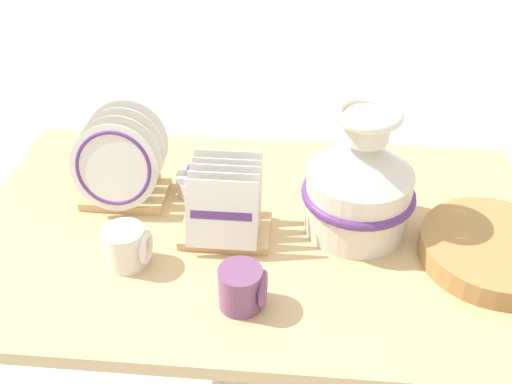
{
  "coord_description": "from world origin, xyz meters",
  "views": [
    {
      "loc": [
        0.1,
        -1.12,
        1.58
      ],
      "look_at": [
        0.0,
        0.0,
        0.76
      ],
      "focal_mm": 42.0,
      "sensor_mm": 36.0,
      "label": 1
    }
  ],
  "objects_px": {
    "dish_rack_square_plates": "(225,212)",
    "fruit_bowl": "(204,180)",
    "dish_rack_round_plates": "(121,168)",
    "ceramic_vase": "(360,182)",
    "wicker_charger_stack": "(493,250)",
    "mug_cream_glaze": "(128,247)",
    "mug_plum_glaze": "(243,288)"
  },
  "relations": [
    {
      "from": "mug_cream_glaze",
      "to": "mug_plum_glaze",
      "type": "relative_size",
      "value": 1.0
    },
    {
      "from": "dish_rack_round_plates",
      "to": "wicker_charger_stack",
      "type": "relative_size",
      "value": 0.71
    },
    {
      "from": "dish_rack_square_plates",
      "to": "mug_plum_glaze",
      "type": "height_order",
      "value": "dish_rack_square_plates"
    },
    {
      "from": "ceramic_vase",
      "to": "dish_rack_square_plates",
      "type": "xyz_separation_m",
      "value": [
        -0.31,
        -0.05,
        -0.07
      ]
    },
    {
      "from": "mug_plum_glaze",
      "to": "fruit_bowl",
      "type": "distance_m",
      "value": 0.43
    },
    {
      "from": "ceramic_vase",
      "to": "wicker_charger_stack",
      "type": "relative_size",
      "value": 0.97
    },
    {
      "from": "ceramic_vase",
      "to": "mug_plum_glaze",
      "type": "xyz_separation_m",
      "value": [
        -0.24,
        -0.28,
        -0.09
      ]
    },
    {
      "from": "wicker_charger_stack",
      "to": "mug_plum_glaze",
      "type": "bearing_deg",
      "value": -161.06
    },
    {
      "from": "ceramic_vase",
      "to": "dish_rack_square_plates",
      "type": "relative_size",
      "value": 1.52
    },
    {
      "from": "dish_rack_round_plates",
      "to": "dish_rack_square_plates",
      "type": "xyz_separation_m",
      "value": [
        0.28,
        -0.12,
        -0.03
      ]
    },
    {
      "from": "wicker_charger_stack",
      "to": "mug_cream_glaze",
      "type": "distance_m",
      "value": 0.83
    },
    {
      "from": "ceramic_vase",
      "to": "mug_cream_glaze",
      "type": "relative_size",
      "value": 3.21
    },
    {
      "from": "ceramic_vase",
      "to": "fruit_bowl",
      "type": "xyz_separation_m",
      "value": [
        -0.39,
        0.12,
        -0.1
      ]
    },
    {
      "from": "mug_plum_glaze",
      "to": "fruit_bowl",
      "type": "bearing_deg",
      "value": 109.98
    },
    {
      "from": "ceramic_vase",
      "to": "mug_cream_glaze",
      "type": "xyz_separation_m",
      "value": [
        -0.51,
        -0.17,
        -0.09
      ]
    },
    {
      "from": "mug_plum_glaze",
      "to": "wicker_charger_stack",
      "type": "bearing_deg",
      "value": 18.94
    },
    {
      "from": "ceramic_vase",
      "to": "fruit_bowl",
      "type": "height_order",
      "value": "ceramic_vase"
    },
    {
      "from": "dish_rack_square_plates",
      "to": "fruit_bowl",
      "type": "height_order",
      "value": "dish_rack_square_plates"
    },
    {
      "from": "ceramic_vase",
      "to": "fruit_bowl",
      "type": "distance_m",
      "value": 0.42
    },
    {
      "from": "dish_rack_round_plates",
      "to": "dish_rack_square_plates",
      "type": "bearing_deg",
      "value": -22.69
    },
    {
      "from": "wicker_charger_stack",
      "to": "mug_cream_glaze",
      "type": "height_order",
      "value": "mug_cream_glaze"
    },
    {
      "from": "dish_rack_round_plates",
      "to": "dish_rack_square_plates",
      "type": "height_order",
      "value": "dish_rack_round_plates"
    },
    {
      "from": "dish_rack_square_plates",
      "to": "wicker_charger_stack",
      "type": "distance_m",
      "value": 0.62
    },
    {
      "from": "ceramic_vase",
      "to": "wicker_charger_stack",
      "type": "bearing_deg",
      "value": -16.31
    },
    {
      "from": "ceramic_vase",
      "to": "wicker_charger_stack",
      "type": "xyz_separation_m",
      "value": [
        0.31,
        -0.09,
        -0.11
      ]
    },
    {
      "from": "mug_cream_glaze",
      "to": "ceramic_vase",
      "type": "bearing_deg",
      "value": 18.78
    },
    {
      "from": "ceramic_vase",
      "to": "dish_rack_round_plates",
      "type": "distance_m",
      "value": 0.59
    },
    {
      "from": "wicker_charger_stack",
      "to": "mug_plum_glaze",
      "type": "relative_size",
      "value": 3.29
    },
    {
      "from": "ceramic_vase",
      "to": "mug_plum_glaze",
      "type": "relative_size",
      "value": 3.21
    },
    {
      "from": "dish_rack_square_plates",
      "to": "wicker_charger_stack",
      "type": "bearing_deg",
      "value": -3.35
    },
    {
      "from": "dish_rack_round_plates",
      "to": "mug_cream_glaze",
      "type": "bearing_deg",
      "value": -72.69
    },
    {
      "from": "ceramic_vase",
      "to": "wicker_charger_stack",
      "type": "height_order",
      "value": "ceramic_vase"
    }
  ]
}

